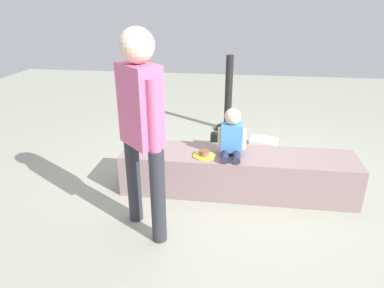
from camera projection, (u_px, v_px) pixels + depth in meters
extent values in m
plane|color=#9D9F8D|center=(236.00, 190.00, 3.67)|extent=(12.00, 12.00, 0.00)
cube|color=gray|center=(237.00, 173.00, 3.58)|extent=(2.37, 0.53, 0.43)
cylinder|color=#272C45|center=(225.00, 155.00, 3.38)|extent=(0.08, 0.25, 0.08)
cylinder|color=#272C45|center=(236.00, 156.00, 3.37)|extent=(0.08, 0.25, 0.08)
cube|color=#4791D9|center=(232.00, 138.00, 3.42)|extent=(0.21, 0.13, 0.28)
sphere|color=beige|center=(233.00, 116.00, 3.33)|extent=(0.16, 0.16, 0.16)
cylinder|color=beige|center=(220.00, 138.00, 3.44)|extent=(0.05, 0.05, 0.21)
cylinder|color=beige|center=(243.00, 139.00, 3.41)|extent=(0.05, 0.05, 0.21)
cylinder|color=#2B2C34|center=(158.00, 198.00, 2.77)|extent=(0.12, 0.12, 0.82)
cylinder|color=#2B2C34|center=(134.00, 180.00, 3.05)|extent=(0.12, 0.12, 0.82)
cube|color=#D85F8C|center=(140.00, 106.00, 2.63)|extent=(0.40, 0.39, 0.63)
sphere|color=beige|center=(137.00, 45.00, 2.45)|extent=(0.26, 0.26, 0.26)
cylinder|color=#D85F8C|center=(154.00, 119.00, 2.52)|extent=(0.10, 0.10, 0.59)
cylinder|color=#D85F8C|center=(129.00, 107.00, 2.78)|extent=(0.10, 0.10, 0.59)
cylinder|color=yellow|center=(204.00, 156.00, 3.45)|extent=(0.22, 0.22, 0.01)
cylinder|color=#945544|center=(204.00, 153.00, 3.44)|extent=(0.10, 0.10, 0.05)
cylinder|color=brown|center=(204.00, 151.00, 3.42)|extent=(0.10, 0.10, 0.01)
cube|color=silver|center=(210.00, 156.00, 3.43)|extent=(0.11, 0.04, 0.00)
cube|color=gold|center=(236.00, 149.00, 4.32)|extent=(0.25, 0.10, 0.29)
torus|color=white|center=(232.00, 138.00, 4.26)|extent=(0.10, 0.01, 0.10)
torus|color=white|center=(241.00, 138.00, 4.25)|extent=(0.10, 0.01, 0.10)
cylinder|color=black|center=(227.00, 128.00, 5.36)|extent=(0.36, 0.36, 0.04)
cylinder|color=black|center=(229.00, 92.00, 5.14)|extent=(0.11, 0.11, 1.09)
cylinder|color=silver|center=(315.00, 165.00, 4.04)|extent=(0.07, 0.07, 0.16)
cone|color=silver|center=(316.00, 158.00, 4.01)|extent=(0.06, 0.06, 0.03)
cylinder|color=blue|center=(317.00, 157.00, 4.00)|extent=(0.03, 0.03, 0.02)
cylinder|color=red|center=(204.00, 161.00, 4.19)|extent=(0.07, 0.07, 0.12)
cube|color=white|center=(263.00, 143.00, 4.69)|extent=(0.40, 0.36, 0.13)
cube|color=black|center=(221.00, 141.00, 4.67)|extent=(0.29, 0.12, 0.21)
torus|color=black|center=(222.00, 134.00, 4.62)|extent=(0.22, 0.01, 0.22)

